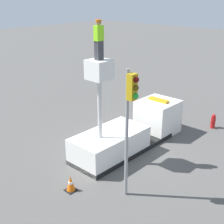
% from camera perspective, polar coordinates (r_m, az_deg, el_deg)
% --- Properties ---
extents(ground_plane, '(120.00, 120.00, 0.00)m').
position_cam_1_polar(ground_plane, '(17.23, 2.11, -6.85)').
color(ground_plane, '#565451').
extents(bucket_truck, '(7.42, 2.17, 5.23)m').
position_cam_1_polar(bucket_truck, '(17.23, 3.39, -3.58)').
color(bucket_truck, black).
rests_on(bucket_truck, ground).
extents(worker, '(0.40, 0.26, 1.75)m').
position_cam_1_polar(worker, '(14.05, -2.43, 13.04)').
color(worker, '#38383D').
rests_on(worker, bucket_truck).
extents(traffic_light_pole, '(0.34, 0.57, 5.45)m').
position_cam_1_polar(traffic_light_pole, '(11.86, 3.30, 0.26)').
color(traffic_light_pole, gray).
rests_on(traffic_light_pole, ground).
extents(fire_hydrant, '(0.52, 0.28, 0.93)m').
position_cam_1_polar(fire_hydrant, '(20.69, 18.01, -1.60)').
color(fire_hydrant, red).
rests_on(fire_hydrant, ground).
extents(traffic_cone_rear, '(0.47, 0.47, 0.72)m').
position_cam_1_polar(traffic_cone_rear, '(13.91, -7.57, -12.85)').
color(traffic_cone_rear, black).
rests_on(traffic_cone_rear, ground).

